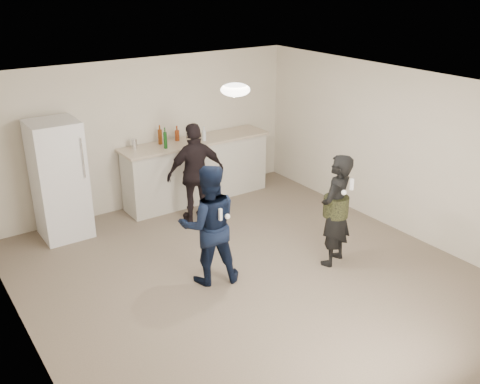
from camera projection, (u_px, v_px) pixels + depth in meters
floor at (248, 276)px, 7.14m from camera, size 6.00×6.00×0.00m
ceiling at (250, 90)px, 6.18m from camera, size 6.00×6.00×0.00m
wall_back at (146, 134)px, 8.95m from camera, size 6.00×0.00×6.00m
wall_front at (460, 304)px, 4.37m from camera, size 6.00×0.00×6.00m
wall_left at (20, 250)px, 5.22m from camera, size 0.00×6.00×6.00m
wall_right at (397, 151)px, 8.09m from camera, size 0.00×6.00×6.00m
counter at (197, 171)px, 9.37m from camera, size 2.60×0.56×1.05m
counter_top at (196, 141)px, 9.16m from camera, size 2.68×0.64×0.04m
fridge at (59, 180)px, 7.93m from camera, size 0.70×0.70×1.80m
fridge_handle at (83, 158)px, 7.64m from camera, size 0.02×0.02×0.60m
ceiling_dome at (235, 90)px, 6.43m from camera, size 0.36×0.36×0.16m
shaker at (134, 144)px, 8.67m from camera, size 0.08×0.08×0.17m
man at (209, 225)px, 6.76m from camera, size 0.94×0.84×1.60m
woman at (336, 210)px, 7.19m from camera, size 0.67×0.56×1.58m
camo_shorts at (336, 206)px, 7.17m from camera, size 0.34×0.34×0.28m
spectator at (196, 173)px, 8.44m from camera, size 1.00×0.53×1.63m
remote_man at (220, 215)px, 6.45m from camera, size 0.04×0.04×0.15m
nunchuk_man at (227, 216)px, 6.56m from camera, size 0.07×0.07×0.07m
remote_woman at (352, 184)px, 6.82m from camera, size 0.04×0.04×0.15m
nunchuk_woman at (344, 193)px, 6.83m from camera, size 0.07×0.07×0.07m
bottle_cluster at (179, 136)px, 8.97m from camera, size 0.80×0.34×0.27m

